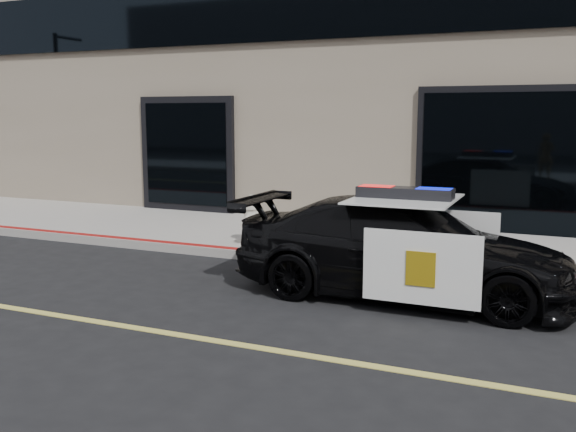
% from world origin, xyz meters
% --- Properties ---
extents(ground, '(120.00, 120.00, 0.00)m').
position_xyz_m(ground, '(0.00, 0.00, 0.00)').
color(ground, black).
rests_on(ground, ground).
extents(sidewalk_n, '(60.00, 3.50, 0.15)m').
position_xyz_m(sidewalk_n, '(0.00, 5.25, 0.07)').
color(sidewalk_n, gray).
rests_on(sidewalk_n, ground).
extents(police_car, '(2.00, 4.39, 1.43)m').
position_xyz_m(police_car, '(-1.88, 2.45, 0.64)').
color(police_car, black).
rests_on(police_car, ground).
extents(fire_hydrant, '(0.38, 0.53, 0.84)m').
position_xyz_m(fire_hydrant, '(-4.92, 4.11, 0.54)').
color(fire_hydrant, silver).
rests_on(fire_hydrant, sidewalk_n).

